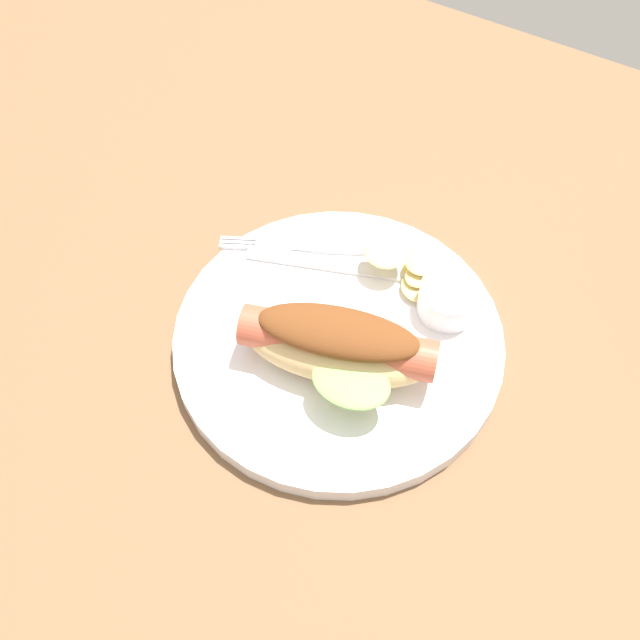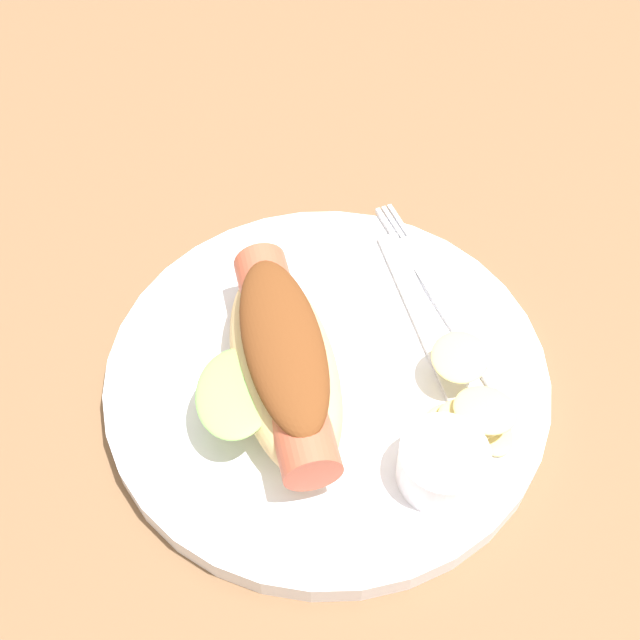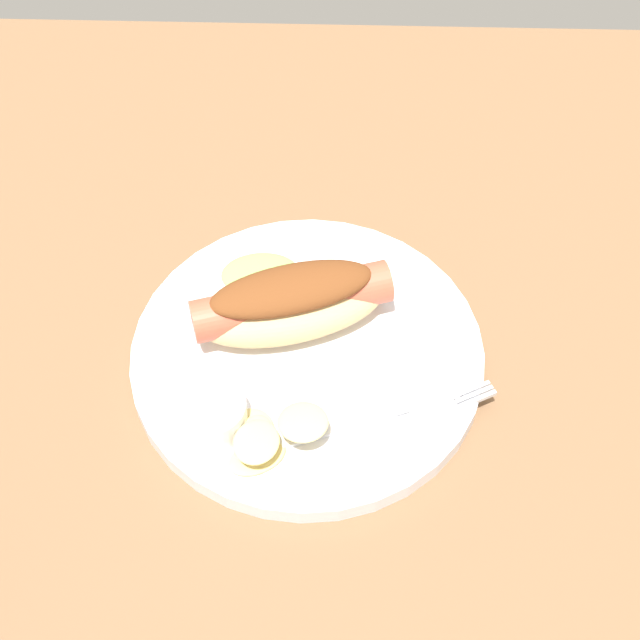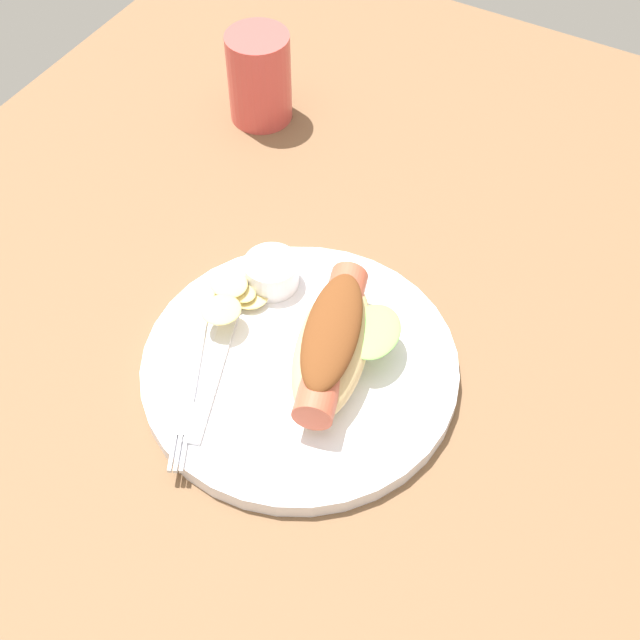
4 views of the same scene
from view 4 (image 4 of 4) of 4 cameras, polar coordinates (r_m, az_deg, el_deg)
The scene contains 8 objects.
ground_plane at distance 76.51cm, azimuth -3.15°, elevation -3.04°, with size 120.00×90.00×1.80cm, color brown.
plate at distance 74.46cm, azimuth -1.13°, elevation -2.89°, with size 26.95×26.95×1.60cm, color white.
hot_dog at distance 71.22cm, azimuth 0.86°, elevation -1.51°, with size 15.70×10.02×5.60cm.
sauce_ramekin at distance 78.18cm, azimuth -3.20°, elevation 3.12°, with size 4.91×4.91×2.81cm, color white.
fork at distance 72.94cm, azimuth -8.52°, elevation -4.05°, with size 14.87×8.31×0.40cm.
knife at distance 73.38cm, azimuth -6.99°, elevation -3.32°, with size 14.29×1.40×0.36cm, color silver.
chips_pile at distance 76.87cm, azimuth -5.74°, elevation 1.69°, with size 7.57×6.55×2.76cm.
drinking_cup at distance 96.48cm, azimuth -4.00°, elevation 15.60°, with size 6.81×6.81×10.06cm, color #D84C47.
Camera 4 is at (-36.72, -25.49, 61.19)cm, focal length 48.80 mm.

